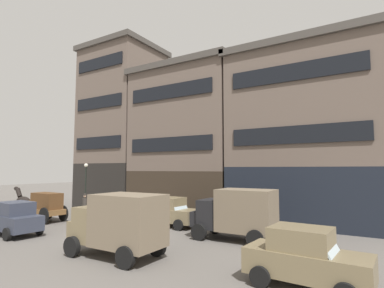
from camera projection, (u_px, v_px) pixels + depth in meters
The scene contains 14 objects.
ground_plane at pixel (121, 236), 16.63m from camera, with size 120.00×120.00×0.00m, color #605B56.
building_far_left at pixel (122, 126), 30.44m from camera, with size 7.30×6.63×15.86m.
building_center_left at pixel (190, 140), 26.14m from camera, with size 9.45×6.63×12.30m.
building_center_right at pixel (306, 134), 21.21m from camera, with size 10.25×6.63×12.13m.
cargo_wagon at pixel (46, 205), 21.28m from camera, with size 2.96×1.62×1.98m.
draft_horse at pixel (23, 201), 22.82m from camera, with size 2.35×0.67×2.30m.
delivery_truck_near at pixel (118, 223), 12.72m from camera, with size 4.36×2.14×2.62m.
delivery_truck_far at pixel (236, 212), 15.67m from camera, with size 4.37×2.18×2.62m.
sedan_dark at pixel (171, 212), 19.49m from camera, with size 3.76×1.98×1.83m.
sedan_light at pixel (306, 257), 9.46m from camera, with size 3.80×2.06×1.83m.
sedan_parked_curb at pixel (14, 218), 16.90m from camera, with size 3.81×2.08×1.83m.
pedestrian_officer at pixel (85, 204), 22.96m from camera, with size 0.40×0.40×1.79m.
streetlamp_curbside at pixel (86, 181), 25.18m from camera, with size 0.32×0.32×4.12m.
fire_hydrant_curbside at pixel (99, 209), 24.75m from camera, with size 0.24×0.24×0.83m.
Camera 1 is at (12.18, -12.47, 3.67)m, focal length 28.40 mm.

